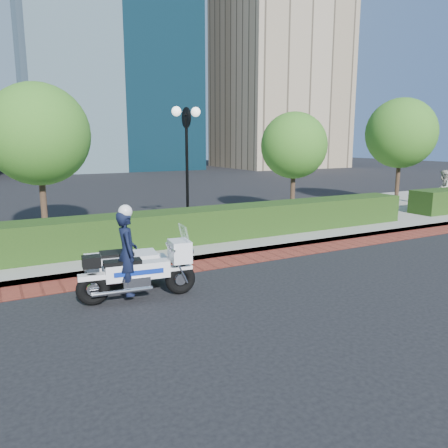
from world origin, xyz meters
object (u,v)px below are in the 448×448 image
lamppost (187,149)px  tree_b (38,135)px  tree_c (294,146)px  tree_d (401,133)px  police_motorcycle (130,264)px  pedestrian (443,189)px

lamppost → tree_b: bearing=163.9°
lamppost → tree_c: bearing=13.3°
tree_d → police_motorcycle: size_ratio=2.09×
pedestrian → tree_c: bearing=-35.3°
tree_b → tree_d: tree_d is taller
tree_c → pedestrian: bearing=-15.2°
tree_b → tree_c: bearing=-0.0°
police_motorcycle → tree_d: bearing=29.0°
lamppost → tree_b: size_ratio=0.86×
tree_d → pedestrian: 3.34m
lamppost → police_motorcycle: (-3.53, -4.99, -2.27)m
tree_d → tree_b: bearing=180.0°
lamppost → tree_c: 5.65m
tree_c → tree_d: 6.52m
tree_c → police_motorcycle: bearing=-145.1°
lamppost → tree_d: (12.00, 1.30, 0.65)m
tree_b → tree_c: 10.01m
tree_b → police_motorcycle: 6.94m
tree_c → tree_d: tree_d is taller
lamppost → pedestrian: bearing=-3.0°
lamppost → tree_b: 4.71m
lamppost → tree_c: size_ratio=0.98×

